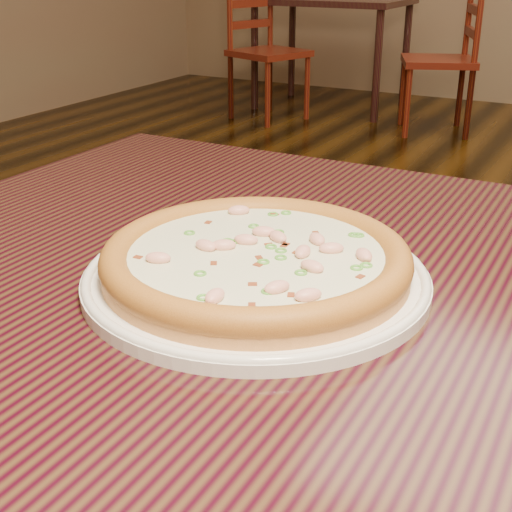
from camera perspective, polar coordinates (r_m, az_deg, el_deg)
The scene contains 6 objects.
hero_table at distance 0.74m, azimuth 10.16°, elevation -9.56°, with size 1.20×0.80×0.75m.
plate at distance 0.69m, azimuth -0.00°, elevation -1.62°, with size 0.34×0.34×0.02m.
pizza at distance 0.68m, azimuth 0.02°, elevation -0.23°, with size 0.30×0.30×0.03m.
bg_table_left at distance 5.21m, azimuth 6.15°, elevation 18.80°, with size 1.00×0.70×0.75m.
chair_a at distance 4.88m, azimuth 0.59°, elevation 16.09°, with size 0.53×0.53×0.95m.
chair_b at distance 4.61m, azimuth 15.09°, elevation 14.90°, with size 0.55×0.55×0.95m.
Camera 1 is at (0.22, -1.07, 1.05)m, focal length 50.00 mm.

